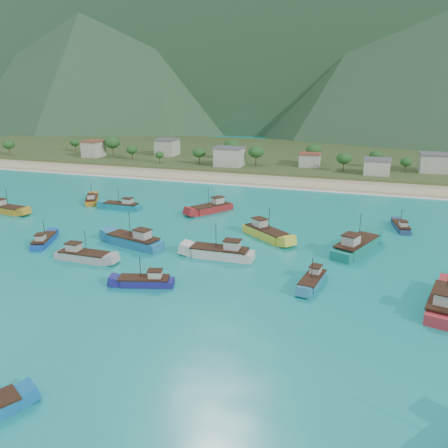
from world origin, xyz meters
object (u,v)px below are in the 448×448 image
(boat_11, at_px, (134,241))
(boat_17, at_px, (92,200))
(boat_7, at_px, (356,247))
(boat_0, at_px, (122,206))
(boat_21, at_px, (444,304))
(boat_23, at_px, (211,208))
(boat_19, at_px, (312,281))
(boat_6, at_px, (266,233))
(boat_13, at_px, (83,256))
(boat_8, at_px, (401,227))
(boat_1, at_px, (145,282))
(boat_9, at_px, (221,253))
(boat_22, at_px, (44,241))
(boat_10, at_px, (6,210))

(boat_11, height_order, boat_17, boat_11)
(boat_7, bearing_deg, boat_0, -170.63)
(boat_21, xyz_separation_m, boat_23, (-48.69, 38.20, -0.06))
(boat_17, bearing_deg, boat_19, -57.14)
(boat_23, bearing_deg, boat_6, 172.01)
(boat_13, bearing_deg, boat_8, 123.83)
(boat_7, relative_size, boat_21, 1.10)
(boat_1, bearing_deg, boat_19, -86.71)
(boat_6, relative_size, boat_9, 0.96)
(boat_17, relative_size, boat_19, 1.07)
(boat_13, bearing_deg, boat_17, -147.63)
(boat_1, xyz_separation_m, boat_6, (12.76, 28.93, 0.33))
(boat_0, distance_m, boat_21, 79.14)
(boat_1, distance_m, boat_13, 16.97)
(boat_23, bearing_deg, boat_21, 174.80)
(boat_11, bearing_deg, boat_22, 118.37)
(boat_8, distance_m, boat_11, 58.02)
(boat_23, bearing_deg, boat_19, 163.15)
(boat_9, height_order, boat_21, boat_21)
(boat_1, bearing_deg, boat_21, -98.06)
(boat_10, bearing_deg, boat_11, 81.15)
(boat_7, relative_size, boat_13, 1.35)
(boat_22, bearing_deg, boat_6, 2.76)
(boat_13, relative_size, boat_17, 1.09)
(boat_0, xyz_separation_m, boat_1, (28.08, -39.56, -0.13))
(boat_22, bearing_deg, boat_21, -24.47)
(boat_22, bearing_deg, boat_0, 68.20)
(boat_6, xyz_separation_m, boat_7, (18.22, -2.94, 0.16))
(boat_10, xyz_separation_m, boat_22, (25.13, -16.21, -0.25))
(boat_19, bearing_deg, boat_21, -179.56)
(boat_7, bearing_deg, boat_9, -132.74)
(boat_11, bearing_deg, boat_21, -85.86)
(boat_10, bearing_deg, boat_1, 69.42)
(boat_9, xyz_separation_m, boat_11, (-18.31, 0.55, 0.06))
(boat_21, bearing_deg, boat_23, 155.83)
(boat_11, distance_m, boat_17, 39.67)
(boat_6, distance_m, boat_10, 66.59)
(boat_11, distance_m, boat_23, 29.30)
(boat_9, bearing_deg, boat_11, 87.13)
(boat_19, xyz_separation_m, boat_23, (-30.07, 35.54, 0.32))
(boat_9, bearing_deg, boat_13, 109.95)
(boat_8, distance_m, boat_19, 37.97)
(boat_19, bearing_deg, boat_8, -104.53)
(boat_8, bearing_deg, boat_6, -162.13)
(boat_10, bearing_deg, boat_8, 106.25)
(boat_17, bearing_deg, boat_23, -27.02)
(boat_0, bearing_deg, boat_22, 178.43)
(boat_11, bearing_deg, boat_23, 2.62)
(boat_7, relative_size, boat_10, 1.23)
(boat_6, relative_size, boat_8, 1.36)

